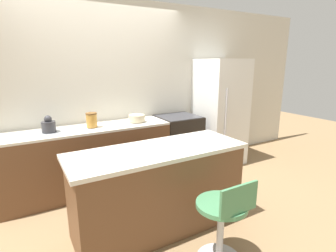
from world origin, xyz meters
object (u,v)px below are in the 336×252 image
Objects in this scene: oven_range at (178,143)px; refrigerator at (220,112)px; stool_chair at (223,222)px; kettle at (49,126)px; mixing_bowl at (137,118)px.

refrigerator reaches higher than oven_range.
stool_chair is at bearing -111.75° from oven_range.
kettle reaches higher than mixing_bowl.
refrigerator is 8.50× the size of kettle.
refrigerator is 7.71× the size of mixing_bowl.
kettle is (-2.69, 0.03, 0.09)m from refrigerator.
mixing_bowl is at bearing 88.34° from stool_chair.
oven_range is 0.88m from mixing_bowl.
mixing_bowl is at bearing 0.00° from kettle.
oven_range is 4.28× the size of kettle.
refrigerator is 1.53m from mixing_bowl.
mixing_bowl is (0.06, 1.92, 0.54)m from stool_chair.
stool_chair is (-0.78, -1.95, -0.04)m from oven_range.
kettle is (-1.88, -0.03, 0.53)m from oven_range.
refrigerator is at bearing -0.53° from kettle.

